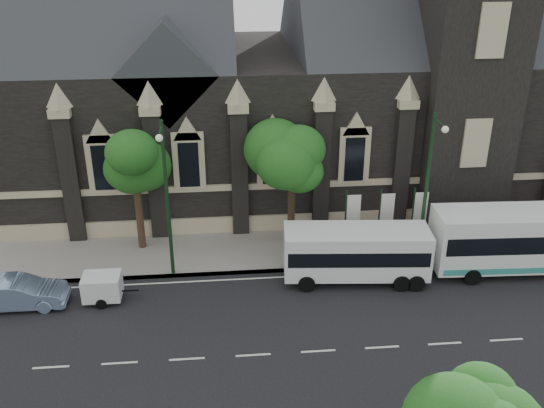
{
  "coord_description": "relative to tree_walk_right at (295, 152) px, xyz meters",
  "views": [
    {
      "loc": [
        -1.18,
        -22.05,
        17.99
      ],
      "look_at": [
        1.42,
        6.0,
        4.76
      ],
      "focal_mm": 40.02,
      "sensor_mm": 36.0,
      "label": 1
    }
  ],
  "objects": [
    {
      "name": "ground",
      "position": [
        -3.21,
        -10.71,
        -5.82
      ],
      "size": [
        160.0,
        160.0,
        0.0
      ],
      "primitive_type": "plane",
      "color": "black",
      "rests_on": "ground"
    },
    {
      "name": "sidewalk",
      "position": [
        -3.21,
        -1.21,
        -5.74
      ],
      "size": [
        80.0,
        5.0,
        0.15
      ],
      "primitive_type": "cube",
      "color": "gray",
      "rests_on": "ground"
    },
    {
      "name": "museum",
      "position": [
        1.9,
        8.07,
        2.35
      ],
      "size": [
        40.0,
        17.7,
        29.9
      ],
      "color": "black",
      "rests_on": "ground"
    },
    {
      "name": "tree_walk_right",
      "position": [
        0.0,
        0.0,
        0.0
      ],
      "size": [
        4.08,
        4.08,
        7.8
      ],
      "color": "black",
      "rests_on": "ground"
    },
    {
      "name": "tree_walk_left",
      "position": [
        -9.01,
        -0.01,
        -0.08
      ],
      "size": [
        3.91,
        3.91,
        7.64
      ],
      "color": "black",
      "rests_on": "ground"
    },
    {
      "name": "street_lamp_near",
      "position": [
        6.79,
        -3.62,
        -0.71
      ],
      "size": [
        0.36,
        1.88,
        9.0
      ],
      "color": "#163119",
      "rests_on": "ground"
    },
    {
      "name": "street_lamp_mid",
      "position": [
        -7.21,
        -3.62,
        -0.71
      ],
      "size": [
        0.36,
        1.88,
        9.0
      ],
      "color": "#163119",
      "rests_on": "ground"
    },
    {
      "name": "banner_flag_left",
      "position": [
        3.08,
        -1.71,
        -3.43
      ],
      "size": [
        0.9,
        0.1,
        4.0
      ],
      "color": "#163119",
      "rests_on": "ground"
    },
    {
      "name": "banner_flag_center",
      "position": [
        5.08,
        -1.71,
        -3.43
      ],
      "size": [
        0.9,
        0.1,
        4.0
      ],
      "color": "#163119",
      "rests_on": "ground"
    },
    {
      "name": "banner_flag_right",
      "position": [
        7.08,
        -1.71,
        -3.43
      ],
      "size": [
        0.9,
        0.1,
        4.0
      ],
      "color": "#163119",
      "rests_on": "ground"
    },
    {
      "name": "shuttle_bus",
      "position": [
        2.81,
        -4.72,
        -4.08
      ],
      "size": [
        7.97,
        3.28,
        3.01
      ],
      "rotation": [
        0.0,
        0.0,
        -0.08
      ],
      "color": "white",
      "rests_on": "ground"
    },
    {
      "name": "box_trailer",
      "position": [
        -10.67,
        -5.61,
        -4.97
      ],
      "size": [
        2.8,
        1.64,
        1.49
      ],
      "rotation": [
        0.0,
        0.0,
        -0.01
      ],
      "color": "silver",
      "rests_on": "ground"
    },
    {
      "name": "sedan",
      "position": [
        -14.84,
        -5.74,
        -5.02
      ],
      "size": [
        4.84,
        1.7,
        1.59
      ],
      "primitive_type": "imported",
      "rotation": [
        0.0,
        0.0,
        1.57
      ],
      "color": "#7E93B6",
      "rests_on": "ground"
    }
  ]
}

